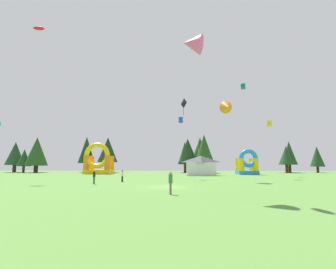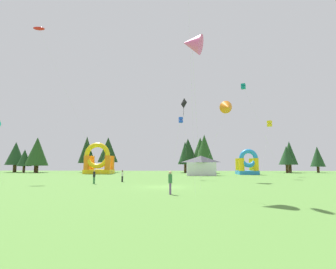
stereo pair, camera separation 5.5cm
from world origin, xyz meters
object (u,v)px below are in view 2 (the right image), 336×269
at_px(kite_blue_box, 181,120).
at_px(kite_orange_delta, 227,107).
at_px(kite_black_diamond, 183,104).
at_px(person_far_side, 94,176).
at_px(inflatable_red_slide, 98,162).
at_px(kite_teal_box, 243,87).
at_px(inflatable_blue_arch, 247,165).
at_px(kite_pink_delta, 192,44).
at_px(festival_tent, 201,166).
at_px(kite_yellow_box, 269,124).
at_px(person_midfield, 122,175).
at_px(kite_red_parafoil, 39,29).
at_px(person_left_edge, 170,180).

relative_size(kite_blue_box, kite_orange_delta, 0.87).
height_order(kite_blue_box, kite_black_diamond, kite_black_diamond).
relative_size(person_far_side, inflatable_red_slide, 0.23).
relative_size(kite_teal_box, person_far_side, 10.54).
bearing_deg(inflatable_blue_arch, kite_pink_delta, -110.26).
height_order(kite_orange_delta, festival_tent, kite_orange_delta).
xyz_separation_m(kite_pink_delta, kite_teal_box, (11.06, 27.25, 4.09)).
bearing_deg(kite_orange_delta, kite_blue_box, 141.36).
bearing_deg(kite_black_diamond, festival_tent, 70.42).
distance_m(kite_orange_delta, kite_teal_box, 14.10).
xyz_separation_m(person_far_side, inflatable_blue_arch, (25.62, 28.35, 1.06)).
bearing_deg(kite_yellow_box, person_midfield, -144.76).
height_order(kite_black_diamond, inflatable_red_slide, kite_black_diamond).
bearing_deg(kite_orange_delta, kite_red_parafoil, 173.80).
xyz_separation_m(kite_black_diamond, inflatable_blue_arch, (14.59, 15.93, -10.62)).
xyz_separation_m(kite_yellow_box, kite_blue_box, (-18.19, -10.33, -0.82)).
bearing_deg(kite_black_diamond, kite_teal_box, 24.43).
bearing_deg(inflatable_red_slide, kite_yellow_box, -12.57).
bearing_deg(kite_orange_delta, kite_yellow_box, 54.23).
relative_size(kite_teal_box, person_midfield, 11.18).
distance_m(kite_pink_delta, person_left_edge, 12.14).
distance_m(kite_yellow_box, kite_red_parafoil, 46.62).
height_order(kite_pink_delta, inflatable_blue_arch, kite_pink_delta).
height_order(inflatable_red_slide, inflatable_blue_arch, inflatable_red_slide).
relative_size(kite_orange_delta, festival_tent, 2.00).
bearing_deg(inflatable_blue_arch, kite_red_parafoil, -154.58).
xyz_separation_m(kite_teal_box, inflatable_red_slide, (-31.94, 12.89, -14.47)).
bearing_deg(kite_blue_box, person_midfield, -134.34).
distance_m(kite_pink_delta, kite_blue_box, 21.60).
bearing_deg(inflatable_blue_arch, person_midfield, -132.90).
bearing_deg(person_far_side, kite_pink_delta, -16.90).
bearing_deg(kite_black_diamond, kite_red_parafoil, -173.72).
bearing_deg(kite_blue_box, kite_orange_delta, -38.64).
distance_m(kite_pink_delta, kite_black_diamond, 21.97).
height_order(kite_teal_box, person_midfield, kite_teal_box).
xyz_separation_m(kite_orange_delta, festival_tent, (-2.67, 16.60, -8.68)).
bearing_deg(festival_tent, kite_red_parafoil, -155.01).
distance_m(kite_yellow_box, kite_blue_box, 20.93).
bearing_deg(kite_teal_box, person_far_side, -142.03).
distance_m(inflatable_blue_arch, festival_tent, 12.12).
bearing_deg(kite_black_diamond, person_midfield, -133.64).
bearing_deg(person_left_edge, kite_orange_delta, -14.30).
bearing_deg(kite_red_parafoil, kite_orange_delta, -6.20).
bearing_deg(person_midfield, kite_teal_box, 159.83).
xyz_separation_m(kite_teal_box, inflatable_blue_arch, (2.93, 10.63, -15.10)).
bearing_deg(kite_teal_box, inflatable_blue_arch, 74.59).
bearing_deg(person_left_edge, festival_tent, 1.92).
xyz_separation_m(kite_pink_delta, person_midfield, (-8.98, 13.17, -12.14)).
distance_m(kite_red_parafoil, inflatable_red_slide, 31.19).
bearing_deg(kite_orange_delta, inflatable_red_slide, 137.72).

